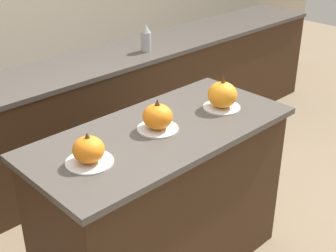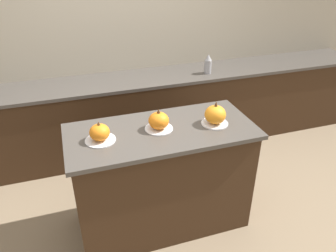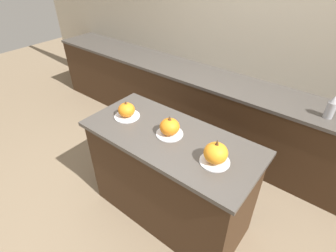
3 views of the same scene
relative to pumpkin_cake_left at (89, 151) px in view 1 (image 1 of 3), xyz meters
name	(u,v)px [view 1 (image 1 of 3)]	position (x,y,z in m)	size (l,w,h in m)	color
wall_back	(10,19)	(0.47, 1.60, 0.23)	(8.00, 0.06, 2.50)	#B2A893
kitchen_island	(163,203)	(0.47, 0.01, -0.54)	(1.48, 0.68, 0.95)	#382314
back_counter	(47,133)	(0.47, 1.27, -0.56)	(6.00, 0.60, 0.91)	#382314
pumpkin_cake_left	(89,151)	(0.00, 0.00, 0.00)	(0.22, 0.22, 0.16)	silver
pumpkin_cake_center	(158,118)	(0.45, 0.03, 0.01)	(0.22, 0.22, 0.17)	silver
pumpkin_cake_right	(222,96)	(0.90, -0.03, 0.01)	(0.22, 0.22, 0.20)	silver
bottle_tall	(146,38)	(1.39, 1.18, 0.00)	(0.08, 0.08, 0.22)	#99999E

